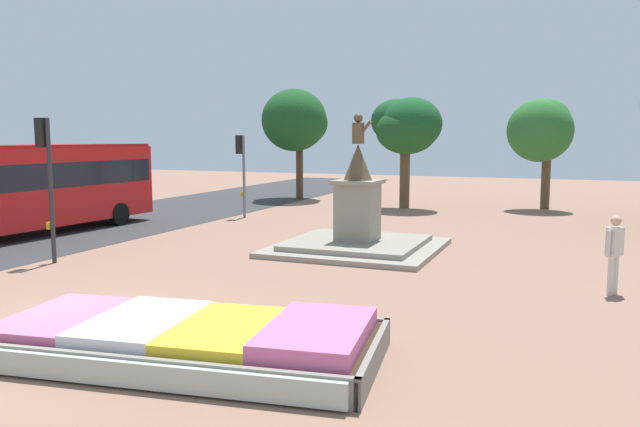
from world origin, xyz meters
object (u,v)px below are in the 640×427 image
at_px(statue_monument, 357,228).
at_px(traffic_light_far_corner, 242,161).
at_px(city_bus, 22,184).
at_px(traffic_light_mid_block, 46,164).
at_px(flower_planter, 187,340).
at_px(pedestrian_crossing_plaza, 614,249).

distance_m(statue_monument, traffic_light_far_corner, 9.30).
xyz_separation_m(traffic_light_far_corner, city_bus, (-4.67, -7.42, -0.61)).
relative_size(traffic_light_mid_block, city_bus, 0.37).
relative_size(flower_planter, traffic_light_mid_block, 1.65).
relative_size(traffic_light_mid_block, traffic_light_far_corner, 1.13).
bearing_deg(flower_planter, pedestrian_crossing_plaza, 46.87).
xyz_separation_m(flower_planter, pedestrian_crossing_plaza, (6.53, 6.96, 0.75)).
bearing_deg(traffic_light_far_corner, city_bus, -122.18).
relative_size(traffic_light_far_corner, pedestrian_crossing_plaza, 2.01).
height_order(traffic_light_mid_block, city_bus, traffic_light_mid_block).
xyz_separation_m(statue_monument, city_bus, (-11.87, -1.79, 1.15)).
bearing_deg(traffic_light_mid_block, flower_planter, -32.34).
xyz_separation_m(traffic_light_far_corner, pedestrian_crossing_plaza, (14.23, -8.69, -1.43)).
bearing_deg(pedestrian_crossing_plaza, city_bus, 176.16).
relative_size(city_bus, pedestrian_crossing_plaza, 6.13).
distance_m(statue_monument, city_bus, 12.05).
distance_m(statue_monument, traffic_light_mid_block, 9.14).
bearing_deg(traffic_light_far_corner, pedestrian_crossing_plaza, -31.41).
distance_m(traffic_light_mid_block, pedestrian_crossing_plaza, 14.61).
bearing_deg(statue_monument, traffic_light_mid_block, -145.44).
bearing_deg(flower_planter, statue_monument, 92.94).
bearing_deg(statue_monument, city_bus, -171.42).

